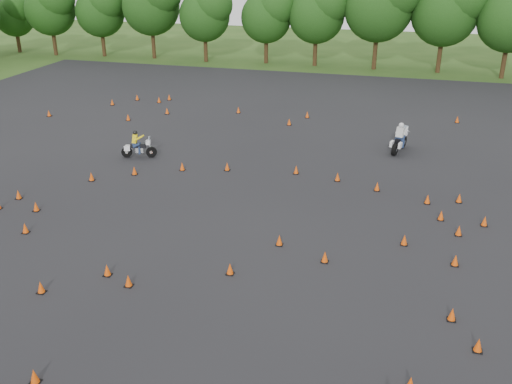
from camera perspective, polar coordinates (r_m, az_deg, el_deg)
The scene contains 6 objects.
ground at distance 23.53m, azimuth -2.55°, elevation -6.44°, with size 140.00×140.00×0.00m, color #2D5119.
asphalt_pad at distance 28.68m, azimuth 1.04°, elevation -0.65°, with size 62.00×62.00×0.00m, color black.
treeline at distance 55.29m, azimuth 11.05°, elevation 15.63°, with size 86.91×32.21×10.68m.
traffic_cones at distance 28.74m, azimuth -1.00°, elevation -0.11°, with size 36.03×33.24×0.45m.
rider_yellow at distance 34.73m, azimuth -11.68°, elevation 4.67°, with size 2.10×0.65×1.62m, color yellow, non-canonical shape.
rider_white at distance 36.11m, azimuth 14.18°, elevation 5.38°, with size 2.45×0.75×1.89m, color beige, non-canonical shape.
Camera 1 is at (6.29, -19.41, 11.72)m, focal length 40.00 mm.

